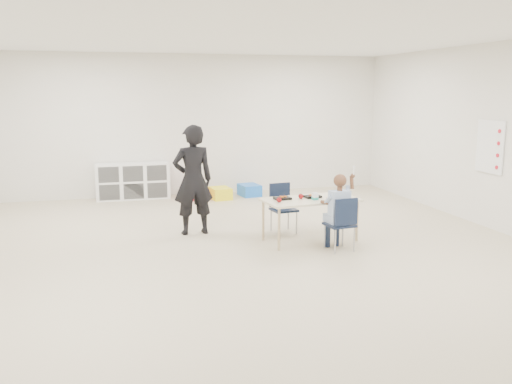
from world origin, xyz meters
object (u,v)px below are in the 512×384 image
object	(u,v)px
cubby_shelf	(133,181)
adult	(193,180)
chair_near	(340,223)
child	(340,208)
table	(310,220)

from	to	relation	value
cubby_shelf	adult	bearing A→B (deg)	-75.56
chair_near	child	world-z (taller)	child
child	adult	size ratio (longest dim) A/B	0.71
chair_near	adult	xyz separation A→B (m)	(-1.74, 1.33, 0.44)
child	adult	distance (m)	2.20
child	cubby_shelf	distance (m)	4.94
cubby_shelf	child	bearing A→B (deg)	-59.64
chair_near	child	xyz separation A→B (m)	(0.00, 0.00, 0.21)
table	cubby_shelf	xyz separation A→B (m)	(-2.28, 3.73, 0.04)
cubby_shelf	table	bearing A→B (deg)	-58.59
table	chair_near	world-z (taller)	chair_near
chair_near	adult	distance (m)	2.24
chair_near	cubby_shelf	world-z (taller)	chair_near
child	cubby_shelf	bearing A→B (deg)	113.32
table	adult	xyz separation A→B (m)	(-1.52, 0.80, 0.50)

